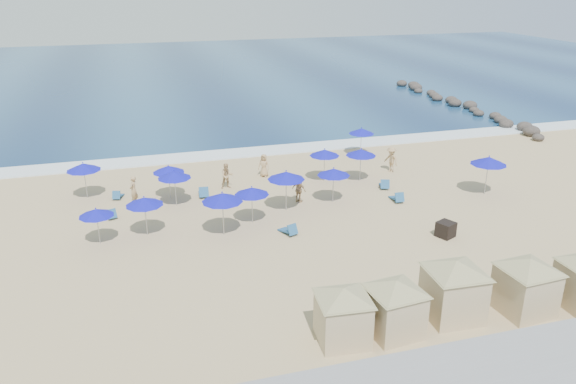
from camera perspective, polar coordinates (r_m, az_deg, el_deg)
The scene contains 34 objects.
ground at distance 30.85m, azimuth 3.92°, elevation -4.09°, with size 160.00×160.00×0.00m, color tan.
ocean at distance 82.75m, azimuth -9.46°, elevation 11.85°, with size 160.00×80.00×0.06m, color navy.
surf_line at distance 44.72m, azimuth -2.88°, elevation 4.15°, with size 160.00×2.50×0.08m, color white.
seawall at distance 20.31m, azimuth 17.74°, elevation -18.05°, with size 160.00×6.10×1.22m.
rock_jetty at distance 62.53m, azimuth 17.08°, elevation 8.51°, with size 2.56×26.66×0.96m.
trash_bin at distance 31.28m, azimuth 15.73°, elevation -3.68°, with size 0.83×0.83×0.83m, color black.
cabana_0 at distance 21.68m, azimuth 5.62°, elevation -11.61°, with size 4.04×4.04×2.54m.
cabana_1 at distance 22.37m, azimuth 10.82°, elevation -10.73°, with size 4.08×4.08×2.57m.
cabana_2 at distance 23.83m, azimuth 16.55°, elevation -8.72°, with size 4.53×4.53×2.85m.
cabana_3 at distance 25.22m, azimuth 23.13°, elevation -8.08°, with size 4.32×4.32×2.71m.
umbrella_0 at distance 36.91m, azimuth -20.08°, elevation 2.41°, with size 2.10×2.10×2.39m.
umbrella_1 at distance 30.42m, azimuth -18.92°, elevation -1.98°, with size 1.80×1.80×2.04m.
umbrella_2 at distance 34.23m, azimuth -11.48°, elevation 1.74°, with size 2.02×2.02×2.30m.
umbrella_3 at distance 30.60m, azimuth -14.40°, elevation -0.92°, with size 2.00×2.00×2.28m.
umbrella_4 at distance 35.45m, azimuth -12.05°, elevation 2.29°, with size 1.97×1.97×2.24m.
umbrella_5 at distance 32.79m, azimuth -0.19°, elevation 1.68°, with size 2.22×2.22×2.53m.
umbrella_6 at distance 31.25m, azimuth -3.70°, elevation 0.09°, with size 1.95×1.95×2.22m.
umbrella_7 at distance 37.79m, azimuth 3.73°, elevation 4.01°, with size 2.03×2.03×2.31m.
umbrella_8 at distance 34.19m, azimuth 4.66°, elevation 2.04°, with size 1.99×1.99×2.27m.
umbrella_9 at distance 43.69m, azimuth 7.48°, elevation 6.16°, with size 1.95×1.95×2.22m.
umbrella_10 at distance 38.01m, azimuth 7.43°, elevation 4.01°, with size 2.05×2.05×2.33m.
umbrella_11 at distance 37.49m, azimuth 19.72°, elevation 3.01°, with size 2.26×2.26×2.58m.
umbrella_12 at distance 29.80m, azimuth -6.69°, elevation -0.55°, with size 2.21×2.21×2.52m.
beach_chair_0 at distance 34.03m, azimuth -17.60°, elevation -2.18°, with size 0.87×1.27×0.64m.
beach_chair_1 at distance 36.81m, azimuth -16.91°, elevation -0.33°, with size 0.77×1.20×0.61m.
beach_chair_2 at distance 35.95m, azimuth -8.57°, elevation -0.05°, with size 0.72×1.40×0.75m.
beach_chair_3 at distance 30.46m, azimuth 0.11°, elevation -3.88°, with size 0.93×1.36×0.68m.
beach_chair_4 at distance 35.42m, azimuth 11.04°, elevation -0.57°, with size 0.64×1.31×0.70m.
beach_chair_5 at distance 37.47m, azimuth 9.77°, elevation 0.74°, with size 0.96×1.39×0.70m.
beachgoer_0 at distance 35.52m, azimuth -15.42°, elevation 0.21°, with size 0.64×0.42×1.77m, color tan.
beachgoer_1 at distance 36.98m, azimuth -6.22°, elevation 1.64°, with size 0.82×0.64×1.68m, color tan.
beachgoer_2 at distance 34.44m, azimuth 1.12°, elevation 0.24°, with size 0.97×0.40×1.65m, color tan.
beachgoer_3 at distance 40.52m, azimuth 10.43°, elevation 3.28°, with size 1.18×0.68×1.83m, color tan.
beachgoer_4 at distance 38.95m, azimuth -2.47°, elevation 2.72°, with size 0.79×0.51×1.61m, color tan.
Camera 1 is at (-9.81, -26.11, 13.19)m, focal length 35.00 mm.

